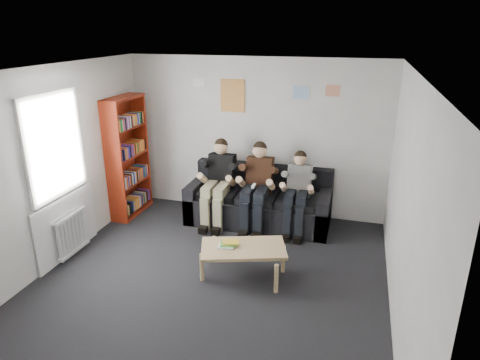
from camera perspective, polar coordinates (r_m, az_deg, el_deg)
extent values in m
plane|color=black|center=(5.73, -4.28, -13.74)|extent=(5.00, 5.00, 0.00)
plane|color=silver|center=(4.79, -5.13, 14.21)|extent=(5.00, 5.00, 0.00)
plane|color=white|center=(7.39, 2.05, 5.68)|extent=(4.50, 0.00, 4.50)
plane|color=white|center=(3.17, -21.15, -16.83)|extent=(4.50, 0.00, 4.50)
plane|color=white|center=(6.22, -24.51, 1.07)|extent=(0.00, 5.00, 5.00)
plane|color=white|center=(4.85, 21.20, -3.57)|extent=(0.00, 5.00, 5.00)
cube|color=black|center=(7.26, 2.49, -3.99)|extent=(2.37, 0.97, 0.45)
cube|color=black|center=(7.43, 3.22, 0.38)|extent=(2.37, 0.22, 0.46)
cube|color=black|center=(7.52, -5.59, -2.39)|extent=(0.19, 0.97, 0.65)
cube|color=black|center=(7.08, 11.13, -4.18)|extent=(0.19, 0.97, 0.65)
cube|color=black|center=(7.07, 2.37, -2.20)|extent=(1.98, 0.67, 0.11)
cube|color=maroon|center=(7.60, -14.71, 2.97)|extent=(0.31, 0.93, 2.07)
cube|color=tan|center=(5.67, 0.44, -9.11)|extent=(1.10, 0.60, 0.04)
cylinder|color=tan|center=(5.72, -5.11, -11.50)|extent=(0.05, 0.05, 0.39)
cylinder|color=tan|center=(5.49, 4.84, -12.97)|extent=(0.05, 0.05, 0.39)
cylinder|color=tan|center=(6.12, -3.46, -9.19)|extent=(0.05, 0.05, 0.39)
cylinder|color=tan|center=(5.90, 5.79, -10.43)|extent=(0.05, 0.05, 0.39)
cube|color=white|center=(5.67, -1.87, -8.80)|extent=(0.21, 0.15, 0.02)
cube|color=#56A43A|center=(5.68, -1.56, -8.53)|extent=(0.21, 0.15, 0.02)
cube|color=yellow|center=(5.70, -1.25, -8.27)|extent=(0.21, 0.15, 0.02)
cube|color=black|center=(7.25, -2.41, 1.27)|extent=(0.43, 0.31, 0.61)
sphere|color=tan|center=(7.09, -2.57, 4.36)|extent=(0.24, 0.24, 0.24)
sphere|color=black|center=(7.09, -2.53, 4.69)|extent=(0.23, 0.23, 0.23)
cube|color=#9B926F|center=(7.04, -3.20, -1.20)|extent=(0.39, 0.49, 0.16)
cube|color=#9B926F|center=(6.97, -3.77, -4.60)|extent=(0.36, 0.15, 0.56)
cube|color=black|center=(7.01, -3.90, -6.49)|extent=(0.36, 0.28, 0.11)
cube|color=#482618|center=(7.08, 2.68, 0.79)|extent=(0.43, 0.31, 0.60)
sphere|color=tan|center=(6.92, 2.65, 3.93)|extent=(0.23, 0.23, 0.23)
sphere|color=black|center=(6.92, 2.68, 4.27)|extent=(0.22, 0.22, 0.22)
cube|color=black|center=(6.86, 2.04, -1.74)|extent=(0.38, 0.49, 0.16)
cube|color=black|center=(6.80, 1.52, -5.23)|extent=(0.36, 0.15, 0.56)
cube|color=black|center=(6.84, 1.37, -7.16)|extent=(0.36, 0.28, 0.11)
cube|color=white|center=(6.71, 1.83, -0.80)|extent=(0.04, 0.15, 0.04)
cube|color=silver|center=(6.97, 7.94, 0.00)|extent=(0.38, 0.28, 0.53)
sphere|color=tan|center=(6.82, 8.04, 2.80)|extent=(0.21, 0.21, 0.21)
sphere|color=black|center=(6.82, 8.07, 3.09)|extent=(0.20, 0.20, 0.20)
cube|color=black|center=(6.78, 7.52, -2.28)|extent=(0.34, 0.43, 0.14)
cube|color=black|center=(6.73, 7.12, -5.65)|extent=(0.32, 0.13, 0.56)
cube|color=black|center=(6.78, 6.96, -7.63)|extent=(0.32, 0.24, 0.09)
cylinder|color=white|center=(6.47, -23.00, -7.63)|extent=(0.06, 0.06, 0.60)
cylinder|color=white|center=(6.53, -22.57, -7.33)|extent=(0.06, 0.06, 0.60)
cylinder|color=white|center=(6.58, -22.15, -7.04)|extent=(0.06, 0.06, 0.60)
cylinder|color=white|center=(6.64, -21.74, -6.75)|extent=(0.06, 0.06, 0.60)
cylinder|color=white|center=(6.69, -21.34, -6.46)|extent=(0.06, 0.06, 0.60)
cylinder|color=white|center=(6.75, -20.94, -6.18)|extent=(0.06, 0.06, 0.60)
cylinder|color=white|center=(6.81, -20.55, -5.91)|extent=(0.06, 0.06, 0.60)
cylinder|color=white|center=(6.86, -20.16, -5.64)|extent=(0.06, 0.06, 0.60)
cube|color=white|center=(6.79, -21.24, -8.73)|extent=(0.10, 0.64, 0.04)
cube|color=white|center=(6.55, -21.85, -4.41)|extent=(0.10, 0.64, 0.04)
cube|color=white|center=(6.27, -23.62, 4.23)|extent=(0.02, 1.00, 1.30)
cube|color=white|center=(6.14, -24.43, 10.33)|extent=(0.05, 1.12, 0.06)
cube|color=white|center=(6.47, -22.72, -1.57)|extent=(0.05, 1.12, 0.06)
cube|color=white|center=(6.66, -22.13, -5.74)|extent=(0.03, 1.30, 0.90)
cube|color=#E3C150|center=(7.34, -1.00, 11.17)|extent=(0.42, 0.01, 0.55)
cube|color=#438EE5|center=(7.08, 8.13, 11.48)|extent=(0.25, 0.01, 0.20)
cube|color=#DA4496|center=(7.03, 12.27, 11.57)|extent=(0.22, 0.01, 0.18)
cube|color=white|center=(7.50, -5.51, 12.83)|extent=(0.20, 0.01, 0.14)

